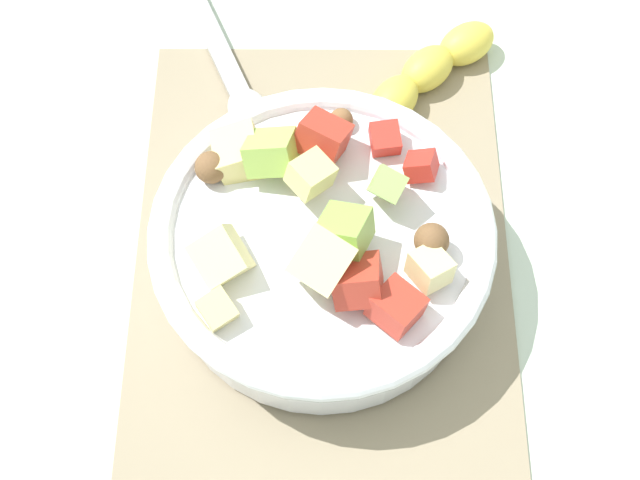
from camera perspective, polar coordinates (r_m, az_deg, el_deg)
name	(u,v)px	position (r m, az deg, el deg)	size (l,w,h in m)	color
ground_plane	(320,255)	(0.72, 0.03, -0.96)	(2.40, 2.40, 0.00)	silver
placemat	(320,253)	(0.72, 0.03, -0.85)	(0.42, 0.30, 0.01)	gray
salad_bowl	(320,244)	(0.67, -0.03, -0.27)	(0.26, 0.26, 0.12)	white
serving_spoon	(230,74)	(0.81, -5.80, 10.50)	(0.22, 0.11, 0.01)	#B7B7BC
banana_whole	(428,71)	(0.81, 6.93, 10.70)	(0.13, 0.13, 0.04)	yellow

